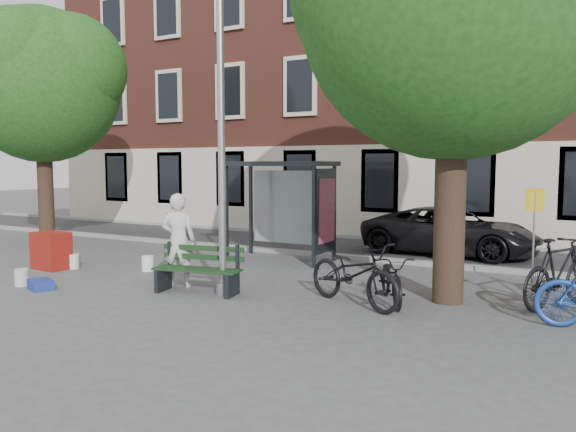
# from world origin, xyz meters

# --- Properties ---
(ground) EXTENTS (90.00, 90.00, 0.00)m
(ground) POSITION_xyz_m (0.00, 0.00, 0.00)
(ground) COLOR #4C4C4F
(ground) RESTS_ON ground
(road) EXTENTS (40.00, 4.00, 0.01)m
(road) POSITION_xyz_m (0.00, 7.00, 0.01)
(road) COLOR #28282B
(road) RESTS_ON ground
(curb_near) EXTENTS (40.00, 0.25, 0.12)m
(curb_near) POSITION_xyz_m (0.00, 5.00, 0.06)
(curb_near) COLOR gray
(curb_near) RESTS_ON ground
(curb_far) EXTENTS (40.00, 0.25, 0.12)m
(curb_far) POSITION_xyz_m (0.00, 9.00, 0.06)
(curb_far) COLOR gray
(curb_far) RESTS_ON ground
(building_row) EXTENTS (30.00, 8.00, 14.00)m
(building_row) POSITION_xyz_m (0.00, 13.00, 7.00)
(building_row) COLOR brown
(building_row) RESTS_ON ground
(lamppost) EXTENTS (0.28, 0.35, 6.11)m
(lamppost) POSITION_xyz_m (0.00, 0.00, 2.78)
(lamppost) COLOR #9EA0A3
(lamppost) RESTS_ON ground
(tree_left) EXTENTS (5.18, 4.86, 7.40)m
(tree_left) POSITION_xyz_m (-8.99, 2.88, 5.22)
(tree_left) COLOR black
(tree_left) RESTS_ON ground
(bus_shelter) EXTENTS (2.85, 1.45, 2.62)m
(bus_shelter) POSITION_xyz_m (-0.61, 4.11, 1.92)
(bus_shelter) COLOR #1E2328
(bus_shelter) RESTS_ON ground
(painter) EXTENTS (0.84, 0.71, 1.96)m
(painter) POSITION_xyz_m (-1.20, 0.11, 0.98)
(painter) COLOR silver
(painter) RESTS_ON ground
(bench) EXTENTS (1.84, 0.88, 0.91)m
(bench) POSITION_xyz_m (-0.51, -0.12, 0.42)
(bench) COLOR #1E2328
(bench) RESTS_ON ground
(bike_a) EXTENTS (2.36, 1.65, 1.18)m
(bike_a) POSITION_xyz_m (2.57, 0.43, 0.59)
(bike_a) COLOR black
(bike_a) RESTS_ON ground
(bike_c) EXTENTS (1.38, 1.81, 0.91)m
(bike_c) POSITION_xyz_m (3.13, 0.91, 0.46)
(bike_c) COLOR black
(bike_c) RESTS_ON ground
(bike_d) EXTENTS (1.49, 2.14, 1.26)m
(bike_d) POSITION_xyz_m (5.81, 2.06, 0.63)
(bike_d) COLOR black
(bike_d) RESTS_ON ground
(car_dark) EXTENTS (4.94, 2.48, 1.34)m
(car_dark) POSITION_xyz_m (2.75, 7.12, 0.67)
(car_dark) COLOR black
(car_dark) RESTS_ON ground
(red_stand) EXTENTS (0.96, 0.70, 0.90)m
(red_stand) POSITION_xyz_m (-5.24, 0.19, 0.45)
(red_stand) COLOR maroon
(red_stand) RESTS_ON ground
(blue_crate) EXTENTS (0.66, 0.57, 0.20)m
(blue_crate) POSITION_xyz_m (-3.50, -1.44, 0.10)
(blue_crate) COLOR navy
(blue_crate) RESTS_ON ground
(bucket_a) EXTENTS (0.36, 0.36, 0.36)m
(bucket_a) POSITION_xyz_m (-4.16, -1.40, 0.18)
(bucket_a) COLOR silver
(bucket_a) RESTS_ON ground
(bucket_b) EXTENTS (0.29, 0.29, 0.36)m
(bucket_b) POSITION_xyz_m (-4.81, 0.47, 0.18)
(bucket_b) COLOR white
(bucket_b) RESTS_ON ground
(bucket_c) EXTENTS (0.29, 0.29, 0.36)m
(bucket_c) POSITION_xyz_m (-3.00, 1.12, 0.18)
(bucket_c) COLOR white
(bucket_c) RESTS_ON ground
(notice_sign) EXTENTS (0.35, 0.10, 2.06)m
(notice_sign) POSITION_xyz_m (5.26, 3.38, 1.52)
(notice_sign) COLOR #9EA0A3
(notice_sign) RESTS_ON ground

